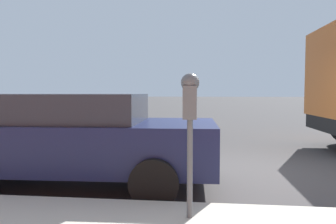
% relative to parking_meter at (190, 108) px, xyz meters
% --- Properties ---
extents(ground_plane, '(220.00, 220.00, 0.00)m').
position_rel_parking_meter_xyz_m(ground_plane, '(2.68, -0.98, -1.31)').
color(ground_plane, '#3D3A3A').
extents(parking_meter, '(0.21, 0.19, 1.50)m').
position_rel_parking_meter_xyz_m(parking_meter, '(0.00, 0.00, 0.00)').
color(parking_meter, '#4C5156').
rests_on(parking_meter, sidewalk).
extents(car_navy, '(2.10, 4.42, 1.45)m').
position_rel_parking_meter_xyz_m(car_navy, '(1.54, 1.91, -0.54)').
color(car_navy, '#14193D').
rests_on(car_navy, ground_plane).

